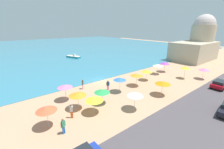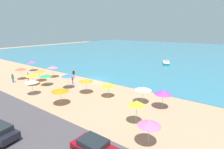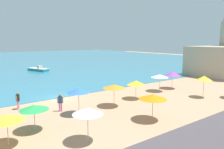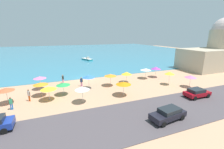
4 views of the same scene
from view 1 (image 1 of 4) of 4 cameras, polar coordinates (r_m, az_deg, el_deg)
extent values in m
plane|color=tan|center=(30.00, -4.62, -2.32)|extent=(160.00, 160.00, 0.00)
cube|color=teal|center=(80.58, -27.60, 8.61)|extent=(150.00, 110.00, 0.05)
cube|color=#4B4347|center=(19.56, 28.21, -16.41)|extent=(80.00, 8.00, 0.06)
cylinder|color=#B2B2B7|center=(24.53, 2.97, -4.37)|extent=(0.05, 0.05, 2.13)
cone|color=blue|center=(24.09, 3.02, -1.67)|extent=(2.10, 2.10, 0.42)
sphere|color=silver|center=(24.01, 3.03, -1.13)|extent=(0.08, 0.08, 0.08)
cylinder|color=#B2B2B7|center=(19.13, -6.64, -11.98)|extent=(0.05, 0.05, 1.75)
cone|color=yellow|center=(18.63, -6.76, -9.19)|extent=(2.25, 2.25, 0.44)
sphere|color=silver|center=(18.52, -6.79, -8.51)|extent=(0.08, 0.08, 0.08)
cylinder|color=#B2B2B7|center=(21.19, -3.74, -8.80)|extent=(0.05, 0.05, 1.71)
cone|color=green|center=(20.76, -3.80, -6.36)|extent=(2.18, 2.18, 0.38)
sphere|color=silver|center=(20.67, -3.81, -5.80)|extent=(0.08, 0.08, 0.08)
cylinder|color=#B2B2B7|center=(22.89, -17.24, -6.99)|extent=(0.05, 0.05, 2.07)
cone|color=pink|center=(22.44, -17.52, -4.28)|extent=(2.14, 2.14, 0.37)
sphere|color=silver|center=(22.37, -17.57, -3.78)|extent=(0.08, 0.08, 0.08)
cylinder|color=#B2B2B7|center=(19.84, 8.62, -10.48)|extent=(0.05, 0.05, 2.01)
cone|color=silver|center=(19.31, 8.79, -7.41)|extent=(2.07, 2.07, 0.44)
sphere|color=silver|center=(19.20, 8.82, -6.73)|extent=(0.08, 0.08, 0.08)
cylinder|color=#B2B2B7|center=(20.29, -12.77, -10.17)|extent=(0.05, 0.05, 1.93)
cone|color=orange|center=(19.81, -12.99, -7.38)|extent=(2.25, 2.25, 0.35)
sphere|color=silver|center=(19.72, -13.03, -6.84)|extent=(0.08, 0.08, 0.08)
cylinder|color=#B2B2B7|center=(17.92, -23.28, -15.20)|extent=(0.05, 0.05, 2.03)
cone|color=#EF5935|center=(17.34, -23.76, -11.91)|extent=(2.15, 2.15, 0.42)
sphere|color=silver|center=(17.22, -23.87, -11.21)|extent=(0.08, 0.08, 0.08)
cylinder|color=#B2B2B7|center=(24.77, 18.53, -5.39)|extent=(0.05, 0.05, 1.91)
cone|color=orange|center=(24.37, 18.79, -2.98)|extent=(2.39, 2.39, 0.42)
sphere|color=silver|center=(24.29, 18.85, -2.44)|extent=(0.08, 0.08, 0.08)
cylinder|color=#B2B2B7|center=(34.26, 25.95, 0.36)|extent=(0.05, 0.05, 2.15)
cone|color=yellow|center=(33.94, 26.25, 2.42)|extent=(1.81, 1.81, 0.51)
sphere|color=silver|center=(33.87, 26.31, 2.88)|extent=(0.08, 0.08, 0.08)
cylinder|color=#B2B2B7|center=(27.39, 9.30, -2.33)|extent=(0.05, 0.05, 1.97)
cone|color=orange|center=(27.03, 9.42, -0.10)|extent=(2.28, 2.28, 0.37)
sphere|color=silver|center=(26.97, 9.44, 0.33)|extent=(0.08, 0.08, 0.08)
cylinder|color=#B2B2B7|center=(30.66, 12.95, -0.57)|extent=(0.05, 0.05, 1.73)
cone|color=yellow|center=(30.35, 13.09, 1.34)|extent=(2.10, 2.10, 0.50)
sphere|color=silver|center=(30.27, 13.13, 1.85)|extent=(0.08, 0.08, 0.08)
cylinder|color=#B2B2B7|center=(37.48, 19.29, 2.41)|extent=(0.05, 0.05, 1.94)
cone|color=purple|center=(37.19, 19.48, 4.17)|extent=(2.22, 2.22, 0.54)
sphere|color=silver|center=(37.13, 19.53, 4.62)|extent=(0.08, 0.08, 0.08)
cylinder|color=#B2B2B7|center=(35.73, 31.37, -0.03)|extent=(0.05, 0.05, 1.89)
cone|color=pink|center=(35.45, 31.66, 1.68)|extent=(2.04, 2.04, 0.42)
sphere|color=silver|center=(35.40, 31.72, 2.05)|extent=(0.08, 0.08, 0.08)
cylinder|color=#B2B2B7|center=(35.18, 16.99, 1.67)|extent=(0.05, 0.05, 1.94)
cone|color=silver|center=(34.90, 17.16, 3.43)|extent=(2.31, 2.31, 0.40)
sphere|color=silver|center=(34.84, 17.19, 3.80)|extent=(0.08, 0.08, 0.08)
cylinder|color=#D7639D|center=(25.52, -1.35, -5.00)|extent=(0.14, 0.14, 0.84)
cylinder|color=#D7639D|center=(25.49, -1.75, -5.04)|extent=(0.14, 0.14, 0.84)
cube|color=navy|center=(25.22, -1.57, -3.44)|extent=(0.42, 0.35, 0.67)
sphere|color=#9E714E|center=(25.05, -1.57, -2.45)|extent=(0.22, 0.22, 0.22)
cylinder|color=#9E714E|center=(25.28, -1.03, -3.50)|extent=(0.09, 0.09, 0.60)
cylinder|color=#9E714E|center=(25.19, -2.10, -3.59)|extent=(0.09, 0.09, 0.60)
cylinder|color=pink|center=(26.30, -11.09, -4.63)|extent=(0.14, 0.14, 0.85)
cylinder|color=pink|center=(26.46, -11.03, -4.48)|extent=(0.14, 0.14, 0.85)
cube|color=black|center=(26.10, -11.16, -3.01)|extent=(0.39, 0.42, 0.67)
sphere|color=#A2714F|center=(25.94, -11.22, -2.04)|extent=(0.22, 0.22, 0.22)
cylinder|color=#A2714F|center=(25.90, -11.22, -3.30)|extent=(0.09, 0.09, 0.61)
cylinder|color=#A2714F|center=(26.34, -11.08, -2.92)|extent=(0.09, 0.09, 0.61)
cylinder|color=#D45820|center=(18.91, -15.29, -14.49)|extent=(0.14, 0.14, 0.88)
cylinder|color=#D45820|center=(18.84, -14.78, -14.58)|extent=(0.14, 0.14, 0.88)
cube|color=silver|center=(18.47, -15.24, -12.47)|extent=(0.40, 0.42, 0.70)
sphere|color=brown|center=(18.24, -15.36, -11.17)|extent=(0.22, 0.22, 0.22)
cylinder|color=brown|center=(18.59, -15.91, -12.50)|extent=(0.09, 0.09, 0.63)
cylinder|color=brown|center=(18.40, -14.53, -12.71)|extent=(0.09, 0.09, 0.63)
cylinder|color=blue|center=(16.75, -18.15, -19.62)|extent=(0.14, 0.14, 0.83)
cylinder|color=blue|center=(16.84, -17.66, -19.35)|extent=(0.14, 0.14, 0.83)
cube|color=#308B65|center=(16.36, -18.16, -17.40)|extent=(0.41, 0.33, 0.66)
sphere|color=brown|center=(16.11, -18.33, -16.06)|extent=(0.22, 0.22, 0.22)
cylinder|color=brown|center=(16.27, -18.81, -17.91)|extent=(0.09, 0.09, 0.59)
cylinder|color=brown|center=(16.51, -17.49, -17.18)|extent=(0.09, 0.09, 0.59)
cube|color=maroon|center=(32.22, 35.86, -3.14)|extent=(3.95, 1.90, 0.55)
cube|color=#1E2328|center=(31.89, 35.93, -2.35)|extent=(2.22, 1.66, 0.49)
cylinder|color=black|center=(33.75, 35.06, -2.65)|extent=(0.64, 0.23, 0.64)
cylinder|color=black|center=(31.30, 33.55, -3.79)|extent=(0.64, 0.23, 0.64)
cylinder|color=black|center=(30.88, 36.56, -4.63)|extent=(0.64, 0.23, 0.64)
cylinder|color=black|center=(22.43, 35.37, -12.15)|extent=(0.66, 0.29, 0.64)
cylinder|color=black|center=(25.03, 36.58, -9.39)|extent=(0.66, 0.29, 0.64)
cube|color=teal|center=(53.24, -14.47, 6.53)|extent=(3.39, 5.40, 0.52)
cube|color=teal|center=(55.18, -16.59, 6.80)|extent=(0.99, 0.74, 0.31)
cube|color=silver|center=(53.18, -14.49, 6.85)|extent=(3.46, 5.43, 0.08)
cube|color=#B2AD9E|center=(52.77, -14.11, 7.15)|extent=(1.11, 0.91, 0.72)
cube|color=tan|center=(54.73, 28.67, 7.88)|extent=(15.33, 9.25, 5.63)
cylinder|color=tan|center=(58.69, 30.86, 10.63)|extent=(7.19, 7.19, 10.74)
sphere|color=#BCABA7|center=(58.47, 31.73, 15.81)|extent=(6.47, 6.47, 6.47)
camera|label=2|loc=(38.01, 55.00, 9.78)|focal=28.00mm
camera|label=3|loc=(7.13, 49.47, -19.27)|focal=35.00mm
camera|label=4|loc=(12.88, 89.81, -4.47)|focal=24.00mm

